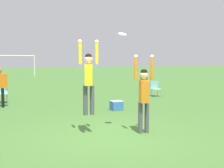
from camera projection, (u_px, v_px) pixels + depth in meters
ground_plane at (110, 135)px, 8.17m from camera, size 120.00×120.00×0.00m
person_jumping at (89, 76)px, 8.14m from camera, size 0.56×0.45×1.97m
person_defending at (144, 92)px, 8.27m from camera, size 0.59×0.48×2.09m
frisbee at (122, 34)px, 8.27m from camera, size 0.23×0.22×0.11m
camping_chair_1 at (2, 91)px, 13.98m from camera, size 0.59×0.63×0.88m
camping_chair_2 at (155, 88)px, 16.46m from camera, size 0.48×0.51×0.79m
camping_chair_3 at (145, 84)px, 18.36m from camera, size 0.57×0.62×0.90m
person_spectator_near at (0, 83)px, 12.62m from camera, size 0.62×0.37×1.65m
cooler_box at (116, 105)px, 12.03m from camera, size 0.43×0.40×0.37m
soccer_goal at (1, 60)px, 32.75m from camera, size 7.10×0.10×2.35m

